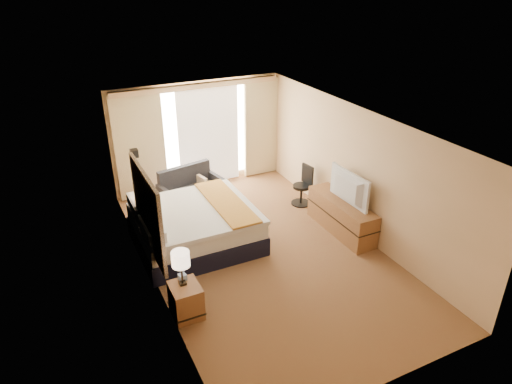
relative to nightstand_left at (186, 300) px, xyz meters
name	(u,v)px	position (x,y,z in m)	size (l,w,h in m)	color
floor	(262,252)	(1.87, 1.05, -0.28)	(4.20, 7.00, 0.02)	#551E18
ceiling	(263,123)	(1.87, 1.05, 2.33)	(4.20, 7.00, 0.02)	silver
wall_back	(198,135)	(1.87, 4.55, 1.02)	(4.20, 0.02, 2.60)	#DEB387
wall_front	(394,308)	(1.87, -2.45, 1.02)	(4.20, 0.02, 2.60)	#DEB387
wall_left	(148,217)	(-0.23, 1.05, 1.02)	(0.02, 7.00, 2.60)	#DEB387
wall_right	(356,172)	(3.97, 1.05, 1.02)	(0.02, 7.00, 2.60)	#DEB387
headboard	(148,212)	(-0.19, 1.25, 1.01)	(0.06, 1.85, 1.50)	black
nightstand_left	(186,300)	(0.00, 0.00, 0.00)	(0.45, 0.52, 0.55)	#986637
nightstand_right	(147,227)	(0.00, 2.50, 0.00)	(0.45, 0.52, 0.55)	#986637
media_dresser	(341,216)	(3.70, 1.05, 0.07)	(0.50, 1.80, 0.70)	#986637
window	(208,133)	(2.12, 4.52, 1.04)	(2.30, 0.02, 2.30)	silver
curtains	(199,132)	(1.87, 4.44, 1.13)	(4.12, 0.19, 2.56)	beige
bed	(195,226)	(0.81, 1.90, 0.13)	(2.26, 2.07, 1.10)	black
loveseat	(191,193)	(1.29, 3.54, 0.02)	(1.55, 1.04, 0.89)	#581D19
floor_lamp	(136,171)	(0.09, 3.35, 0.88)	(0.21, 0.21, 1.63)	black
desk_chair	(303,187)	(3.64, 2.46, 0.14)	(0.45, 0.45, 0.93)	black
lamp_left	(181,260)	(-0.01, 0.06, 0.74)	(0.28, 0.28, 0.59)	black
lamp_right	(142,197)	(-0.03, 2.45, 0.72)	(0.27, 0.27, 0.57)	black
tissue_box	(182,277)	(0.02, 0.17, 0.33)	(0.11, 0.11, 0.10)	#7C96C1
telephone	(151,216)	(0.08, 2.34, 0.31)	(0.20, 0.15, 0.08)	black
television	(345,188)	(3.65, 0.97, 0.76)	(1.15, 0.15, 0.66)	black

